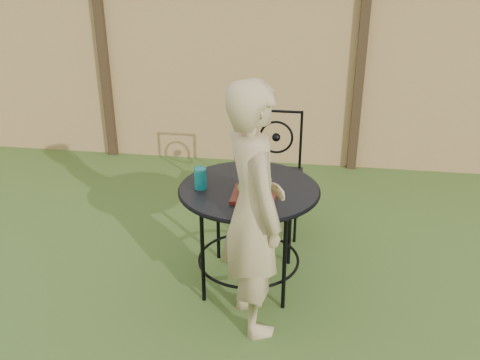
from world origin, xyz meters
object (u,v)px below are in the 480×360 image
(patio_chair, at_px, (274,169))
(diner, at_px, (253,211))
(patio_table, at_px, (249,206))
(salad_plate, at_px, (254,195))

(patio_chair, height_order, diner, diner)
(patio_table, bearing_deg, patio_chair, 83.99)
(patio_table, height_order, salad_plate, salad_plate)
(diner, height_order, salad_plate, diner)
(patio_table, bearing_deg, salad_plate, -69.31)
(patio_chair, relative_size, salad_plate, 3.52)
(salad_plate, bearing_deg, patio_table, 110.69)
(diner, distance_m, salad_plate, 0.28)
(patio_chair, bearing_deg, salad_plate, -92.30)
(patio_table, relative_size, diner, 0.60)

